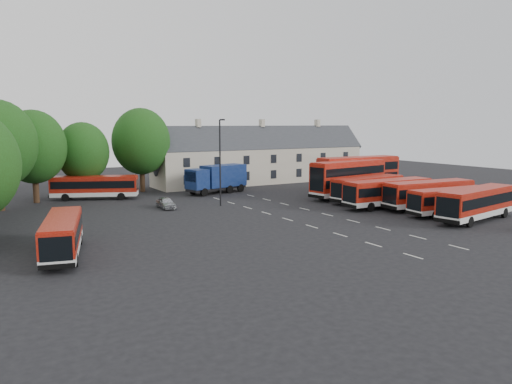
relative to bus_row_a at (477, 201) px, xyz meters
The scene contains 16 objects.
ground 17.54m from the bus_row_a, 153.18° to the left, with size 140.00×140.00×0.00m, color black.
lane_markings 16.48m from the bus_row_a, 142.93° to the left, with size 5.15×33.80×0.01m.
treeline 45.63m from the bus_row_a, 143.13° to the left, with size 29.92×32.59×12.01m.
terrace_houses 37.95m from the bus_row_a, 92.36° to the left, with size 35.70×7.13×10.06m.
bus_row_a is the anchor object (origin of this frame).
bus_row_b 3.17m from the bus_row_a, 86.63° to the left, with size 10.06×3.12×2.80m.
bus_row_c 6.94m from the bus_row_a, 80.08° to the left, with size 11.21×3.54×3.12m.
bus_row_d 10.14m from the bus_row_a, 100.43° to the left, with size 11.19×2.91×3.14m.
bus_row_e 14.26m from the bus_row_a, 93.55° to the left, with size 10.87×3.77×3.01m.
bus_dd_south 18.06m from the bus_row_a, 92.25° to the left, with size 11.72×4.22×4.70m.
bus_dd_north 20.42m from the bus_row_a, 81.76° to the left, with size 12.17×2.96×4.98m.
bus_west 37.71m from the bus_row_a, 169.69° to the left, with size 4.55×10.13×2.79m.
bus_north 43.81m from the bus_row_a, 131.30° to the left, with size 10.46×6.26×2.93m.
box_truck 33.05m from the bus_row_a, 113.62° to the left, with size 9.03×4.53×3.78m.
silver_car 32.38m from the bus_row_a, 136.93° to the left, with size 1.48×3.67×1.25m, color #AEB1B6.
lamppost 27.30m from the bus_row_a, 130.41° to the left, with size 0.68×0.43×9.92m.
Camera 1 is at (-27.34, -38.18, 9.43)m, focal length 35.00 mm.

